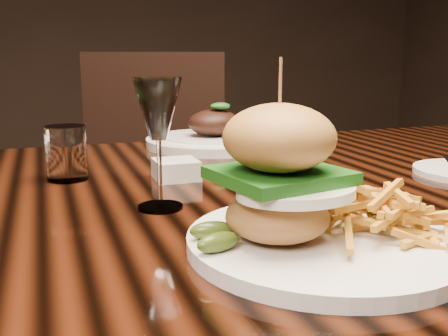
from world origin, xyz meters
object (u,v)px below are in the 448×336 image
object	(u,v)px
dining_table	(227,236)
far_dish	(214,138)
wine_glass	(158,114)
chair_far	(153,185)
burger_plate	(317,204)

from	to	relation	value
dining_table	far_dish	size ratio (longest dim) A/B	5.52
wine_glass	chair_far	bearing A→B (deg)	79.34
dining_table	far_dish	xyz separation A→B (m)	(0.09, 0.34, 0.09)
dining_table	far_dish	distance (m)	0.37
burger_plate	chair_far	size ratio (longest dim) A/B	0.29
wine_glass	far_dish	size ratio (longest dim) A/B	0.57
burger_plate	chair_far	world-z (taller)	chair_far
burger_plate	chair_far	xyz separation A→B (m)	(0.07, 1.16, -0.26)
dining_table	burger_plate	distance (m)	0.30
dining_table	far_dish	world-z (taller)	far_dish
wine_glass	chair_far	xyz separation A→B (m)	(0.18, 0.96, -0.33)
dining_table	wine_glass	distance (m)	0.24
far_dish	burger_plate	bearing A→B (deg)	-98.77
wine_glass	chair_far	size ratio (longest dim) A/B	0.17
wine_glass	far_dish	distance (m)	0.48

